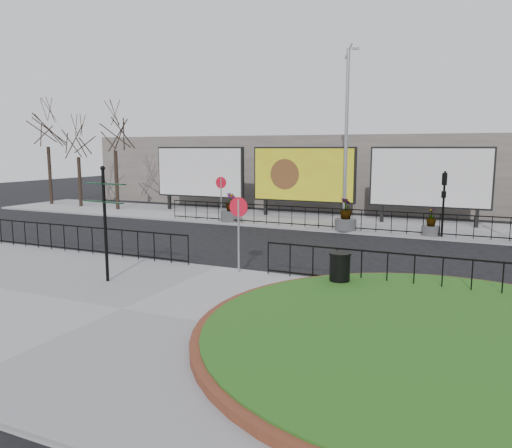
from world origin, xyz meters
The scene contains 24 objects.
ground centered at (0.00, 0.00, 0.00)m, with size 90.00×90.00×0.00m, color black.
pavement_near centered at (0.00, -5.00, 0.06)m, with size 30.00×10.00×0.12m, color gray.
pavement_far centered at (0.00, 12.00, 0.06)m, with size 44.00×6.00×0.12m, color gray.
brick_edge centered at (7.50, -4.00, 0.21)m, with size 10.40×10.40×0.18m, color brown.
grass_lawn centered at (7.50, -4.00, 0.23)m, with size 10.00×10.00×0.22m, color #164C14.
railing_near_left centered at (-6.00, -0.30, 0.67)m, with size 10.00×0.10×1.10m, color black, non-canonical shape.
railing_near_right centered at (6.50, -0.30, 0.67)m, with size 9.00×0.10×1.10m, color black, non-canonical shape.
railing_far centered at (1.00, 9.30, 0.67)m, with size 18.00×0.10×1.10m, color black, non-canonical shape.
speed_sign_far centered at (-5.00, 9.40, 1.92)m, with size 0.64×0.07×2.47m.
speed_sign_near centered at (1.00, -0.40, 1.92)m, with size 0.64×0.07×2.47m.
billboard_left centered at (-8.50, 12.97, 2.60)m, with size 6.20×0.31×4.10m.
billboard_mid centered at (-1.50, 12.97, 2.60)m, with size 6.20×0.31×4.10m.
billboard_right centered at (5.50, 12.97, 2.60)m, with size 6.20×0.31×4.10m.
lamp_post centered at (1.51, 11.00, 4.83)m, with size 0.74×0.18×9.23m.
signal_pole_a centered at (6.50, 9.34, 2.10)m, with size 0.22×0.26×3.00m.
tree_left centered at (-14.00, 11.50, 3.62)m, with size 2.00×2.00×7.00m, color #2D2119, non-canonical shape.
tree_mid centered at (-17.50, 11.80, 3.22)m, with size 2.00×2.00×6.20m, color #2D2119, non-canonical shape.
tree_far centered at (-20.50, 12.00, 3.87)m, with size 2.00×2.00×7.50m, color #2D2119, non-canonical shape.
building_backdrop centered at (0.00, 22.00, 2.50)m, with size 40.00×10.00×5.00m, color slate.
fingerpost_sign centered at (-2.16, -3.06, 2.24)m, with size 1.64×0.45×3.51m.
litter_bin centered at (4.50, -0.87, 0.65)m, with size 0.63×0.63×1.04m.
planter_a centered at (-4.56, 9.66, 0.65)m, with size 1.10×1.10×1.57m.
planter_b centered at (2.00, 9.40, 0.69)m, with size 1.06×1.06×1.61m.
planter_c centered at (6.00, 9.54, 0.59)m, with size 0.84×0.84×1.29m.
Camera 1 is at (8.16, -14.63, 4.14)m, focal length 35.00 mm.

